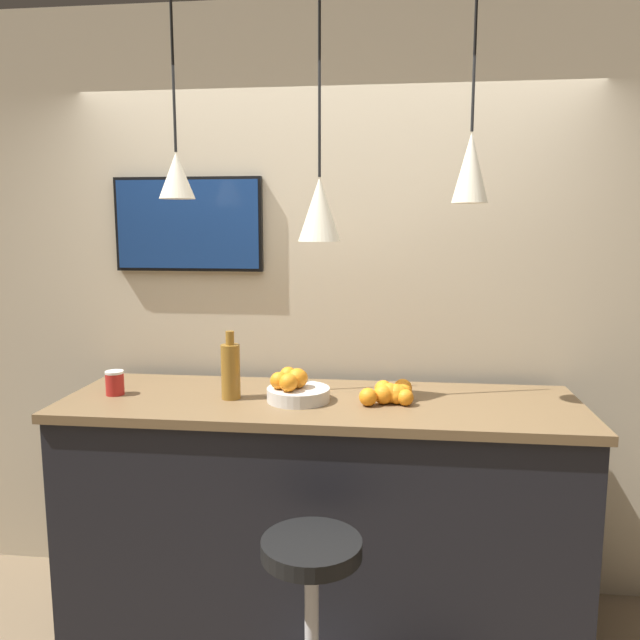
{
  "coord_description": "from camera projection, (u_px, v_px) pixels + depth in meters",
  "views": [
    {
      "loc": [
        0.31,
        -1.93,
        1.85
      ],
      "look_at": [
        0.0,
        0.68,
        1.45
      ],
      "focal_mm": 35.0,
      "sensor_mm": 36.0,
      "label": 1
    }
  ],
  "objects": [
    {
      "name": "pendant_lamp_middle",
      "position": [
        319.0,
        208.0,
        2.58
      ],
      "size": [
        0.18,
        0.18,
        1.02
      ],
      "color": "black"
    },
    {
      "name": "pendant_lamp_right",
      "position": [
        471.0,
        166.0,
        2.48
      ],
      "size": [
        0.15,
        0.15,
        0.87
      ],
      "color": "black"
    },
    {
      "name": "pendant_lamp_left",
      "position": [
        177.0,
        174.0,
        2.62
      ],
      "size": [
        0.15,
        0.15,
        0.84
      ],
      "color": "black"
    },
    {
      "name": "fruit_bowl",
      "position": [
        296.0,
        389.0,
        2.69
      ],
      "size": [
        0.27,
        0.27,
        0.14
      ],
      "color": "beige",
      "rests_on": "service_counter"
    },
    {
      "name": "mounted_tv",
      "position": [
        188.0,
        224.0,
        3.09
      ],
      "size": [
        0.75,
        0.04,
        0.46
      ],
      "color": "black"
    },
    {
      "name": "juice_bottle",
      "position": [
        231.0,
        370.0,
        2.71
      ],
      "size": [
        0.08,
        0.08,
        0.3
      ],
      "color": "olive",
      "rests_on": "service_counter"
    },
    {
      "name": "service_counter",
      "position": [
        320.0,
        517.0,
        2.8
      ],
      "size": [
        2.25,
        0.72,
        1.1
      ],
      "color": "black",
      "rests_on": "ground_plane"
    },
    {
      "name": "bar_stool",
      "position": [
        312.0,
        609.0,
        2.18
      ],
      "size": [
        0.4,
        0.4,
        0.78
      ],
      "color": "#B7B7BC",
      "rests_on": "ground_plane"
    },
    {
      "name": "spread_jar",
      "position": [
        115.0,
        383.0,
        2.78
      ],
      "size": [
        0.08,
        0.08,
        0.11
      ],
      "color": "red",
      "rests_on": "service_counter"
    },
    {
      "name": "orange_pile",
      "position": [
        392.0,
        393.0,
        2.66
      ],
      "size": [
        0.23,
        0.23,
        0.09
      ],
      "color": "orange",
      "rests_on": "service_counter"
    },
    {
      "name": "back_wall",
      "position": [
        331.0,
        305.0,
        3.13
      ],
      "size": [
        8.0,
        0.06,
        2.9
      ],
      "color": "beige",
      "rests_on": "ground_plane"
    }
  ]
}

